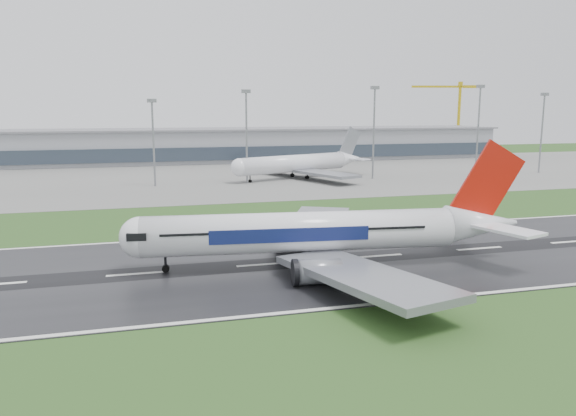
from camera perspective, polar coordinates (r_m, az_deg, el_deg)
name	(u,v)px	position (r m, az deg, el deg)	size (l,w,h in m)	color
ground	(479,249)	(106.05, 19.15, -4.02)	(520.00, 520.00, 0.00)	#244619
runway	(479,249)	(106.04, 19.15, -3.99)	(400.00, 45.00, 0.10)	black
apron	(293,173)	(219.17, 0.55, 3.63)	(400.00, 130.00, 0.08)	slate
terminal	(261,145)	(276.55, -2.82, 6.53)	(240.00, 36.00, 15.00)	gray
main_airliner	(329,207)	(87.75, 4.22, 0.10)	(64.72, 61.64, 19.11)	white
parked_airliner	(299,154)	(202.10, 1.11, 5.59)	(59.90, 55.77, 17.56)	white
tower_crane	(459,117)	(336.11, 17.21, 8.93)	(40.91, 2.23, 40.69)	gold
floodmast_1	(154,145)	(185.07, -13.71, 6.34)	(0.64, 0.64, 27.06)	gray
floodmast_2	(247,139)	(188.27, -4.30, 7.14)	(0.64, 0.64, 30.25)	gray
floodmast_3	(374,135)	(202.16, 8.84, 7.49)	(0.64, 0.64, 31.88)	gray
floodmast_4	(478,132)	(222.85, 19.02, 7.41)	(0.64, 0.64, 32.77)	gray
floodmast_5	(542,135)	(240.06, 24.71, 6.87)	(0.64, 0.64, 30.08)	gray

